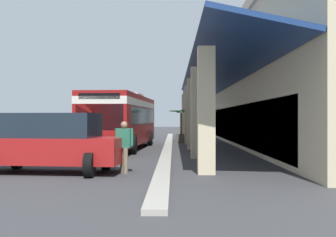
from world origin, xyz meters
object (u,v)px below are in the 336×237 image
(transit_bus, at_px, (122,117))
(pedestrian, at_px, (124,144))
(parked_suv_red, at_px, (49,142))
(parked_sedan_green, at_px, (10,135))
(potted_palm, at_px, (181,134))

(transit_bus, relative_size, pedestrian, 6.69)
(transit_bus, xyz_separation_m, parked_suv_red, (10.84, -1.08, -0.84))
(transit_bus, height_order, pedestrian, transit_bus)
(transit_bus, distance_m, parked_suv_red, 10.92)
(transit_bus, bearing_deg, parked_sedan_green, -103.61)
(pedestrian, bearing_deg, transit_bus, -172.61)
(parked_suv_red, xyz_separation_m, pedestrian, (0.10, 2.49, -0.06))
(transit_bus, height_order, parked_suv_red, transit_bus)
(parked_suv_red, distance_m, potted_palm, 17.66)
(pedestrian, distance_m, potted_palm, 17.27)
(parked_suv_red, relative_size, parked_sedan_green, 1.13)
(parked_sedan_green, bearing_deg, potted_palm, 111.75)
(pedestrian, bearing_deg, potted_palm, 172.73)
(parked_sedan_green, xyz_separation_m, potted_palm, (-4.39, 11.01, -0.10))
(pedestrian, xyz_separation_m, potted_palm, (-17.13, 2.18, -0.31))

